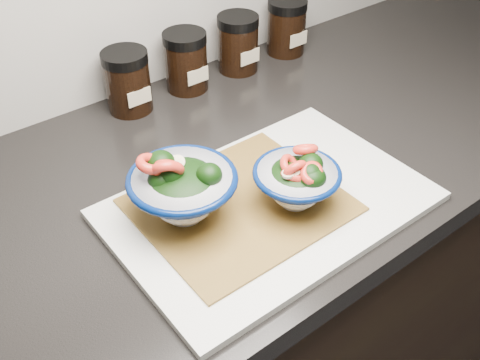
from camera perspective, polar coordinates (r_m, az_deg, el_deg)
cabinet at (r=1.30m, az=3.65°, el=-12.82°), size 3.43×0.58×0.86m
countertop at (r=0.98m, az=4.72°, el=3.55°), size 3.50×0.60×0.04m
cutting_board at (r=0.82m, az=2.96°, el=-2.52°), size 0.45×0.30×0.01m
bamboo_mat at (r=0.80m, az=0.00°, el=-2.53°), size 0.28×0.24×0.00m
bowl_left at (r=0.76m, az=-5.95°, el=-0.87°), size 0.15×0.15×0.12m
bowl_right at (r=0.78m, az=5.89°, el=-0.09°), size 0.12×0.12×0.09m
spice_jar_a at (r=1.03m, az=-11.34°, el=9.80°), size 0.08×0.08×0.11m
spice_jar_b at (r=1.08m, az=-5.51°, el=11.91°), size 0.08×0.08×0.11m
spice_jar_c at (r=1.14m, az=-0.20°, el=13.71°), size 0.08×0.08×0.11m
spice_jar_d at (r=1.22m, az=4.74°, el=15.26°), size 0.08×0.08×0.11m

